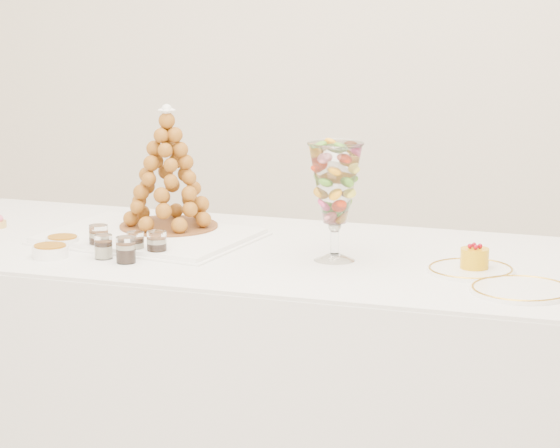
% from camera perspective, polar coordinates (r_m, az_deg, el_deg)
% --- Properties ---
extents(buffet_table, '(2.26, 1.00, 0.84)m').
position_cam_1_polar(buffet_table, '(3.85, -0.53, -7.29)').
color(buffet_table, white).
rests_on(buffet_table, ground).
extents(lace_tray, '(0.64, 0.52, 0.02)m').
position_cam_1_polar(lace_tray, '(3.89, -5.66, -0.53)').
color(lace_tray, white).
rests_on(lace_tray, buffet_table).
extents(macaron_vase, '(0.15, 0.15, 0.32)m').
position_cam_1_polar(macaron_vase, '(3.59, 2.39, 1.69)').
color(macaron_vase, white).
rests_on(macaron_vase, buffet_table).
extents(cake_plate, '(0.23, 0.23, 0.01)m').
position_cam_1_polar(cake_plate, '(3.53, 8.20, -1.98)').
color(cake_plate, white).
rests_on(cake_plate, buffet_table).
extents(spare_plate, '(0.26, 0.26, 0.01)m').
position_cam_1_polar(spare_plate, '(3.35, 10.35, -2.82)').
color(spare_plate, white).
rests_on(spare_plate, buffet_table).
extents(verrine_a, '(0.06, 0.06, 0.07)m').
position_cam_1_polar(verrine_a, '(3.77, -7.81, -0.59)').
color(verrine_a, white).
rests_on(verrine_a, buffet_table).
extents(verrine_b, '(0.05, 0.05, 0.06)m').
position_cam_1_polar(verrine_b, '(3.70, -6.23, -0.83)').
color(verrine_b, white).
rests_on(verrine_b, buffet_table).
extents(verrine_c, '(0.05, 0.05, 0.07)m').
position_cam_1_polar(verrine_c, '(3.67, -5.32, -0.87)').
color(verrine_c, white).
rests_on(verrine_c, buffet_table).
extents(verrine_d, '(0.06, 0.06, 0.07)m').
position_cam_1_polar(verrine_d, '(3.67, -7.60, -0.97)').
color(verrine_d, white).
rests_on(verrine_d, buffet_table).
extents(verrine_e, '(0.06, 0.06, 0.07)m').
position_cam_1_polar(verrine_e, '(3.61, -6.65, -1.11)').
color(verrine_e, white).
rests_on(verrine_e, buffet_table).
extents(ramekin_back, '(0.09, 0.09, 0.03)m').
position_cam_1_polar(ramekin_back, '(3.82, -9.34, -0.79)').
color(ramekin_back, white).
rests_on(ramekin_back, buffet_table).
extents(ramekin_front, '(0.10, 0.10, 0.03)m').
position_cam_1_polar(ramekin_front, '(3.71, -9.86, -1.18)').
color(ramekin_front, white).
rests_on(ramekin_front, buffet_table).
extents(croquembouche, '(0.29, 0.29, 0.37)m').
position_cam_1_polar(croquembouche, '(3.93, -4.85, 2.42)').
color(croquembouche, brown).
rests_on(croquembouche, lace_tray).
extents(mousse_cake, '(0.08, 0.08, 0.07)m').
position_cam_1_polar(mousse_cake, '(3.53, 8.37, -1.45)').
color(mousse_cake, '#DB9E0A').
rests_on(mousse_cake, cake_plate).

